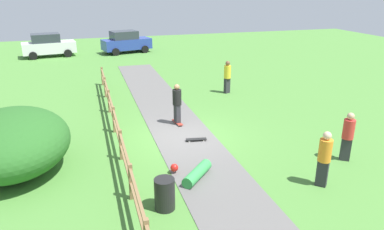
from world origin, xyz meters
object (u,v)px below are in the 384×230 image
bush_large (12,142)px  bystander_red (348,134)px  skater_fallen (195,173)px  trash_bin (165,194)px  bystander_orange (324,156)px  skateboard_loose (196,139)px  parked_car_blue (126,42)px  parked_car_white (48,45)px  bystander_yellow (227,75)px  skater_riding (177,102)px

bush_large → bystander_red: bearing=-12.8°
bush_large → skater_fallen: size_ratio=3.21×
trash_bin → bystander_orange: bearing=-2.2°
skateboard_loose → trash_bin: bearing=-118.1°
parked_car_blue → parked_car_white: 6.46m
bystander_red → skateboard_loose: bearing=146.3°
skater_fallen → bystander_yellow: (4.51, 8.57, 0.81)m
bush_large → skater_fallen: bush_large is taller
trash_bin → parked_car_white: size_ratio=0.20×
skateboard_loose → parked_car_white: size_ratio=0.19×
bush_large → parked_car_white: (-0.34, 20.74, -0.05)m
bush_large → bystander_yellow: bush_large is taller
trash_bin → parked_car_blue: 24.30m
bystander_yellow → parked_car_blue: bearing=105.0°
trash_bin → skater_fallen: size_ratio=0.67×
trash_bin → bystander_red: 6.71m
parked_car_white → bystander_orange: bearing=-69.1°
bush_large → bystander_red: (10.80, -2.46, -0.05)m
trash_bin → bystander_yellow: bearing=59.7°
skateboard_loose → bystander_orange: (2.65, -4.20, 0.89)m
bystander_red → parked_car_white: 25.73m
bush_large → skater_riding: (6.09, 2.50, 0.01)m
skater_riding → bystander_red: size_ratio=1.03×
trash_bin → skater_riding: bearing=72.4°
skater_fallen → parked_car_blue: (0.67, 22.93, 0.76)m
bush_large → skater_riding: 6.58m
bush_large → trash_bin: bearing=-39.8°
parked_car_white → skater_riding: bearing=-70.6°
skater_riding → skater_fallen: (-0.63, -4.69, -0.82)m
skateboard_loose → bystander_red: 5.44m
bystander_red → parked_car_blue: parked_car_blue is taller
bush_large → parked_car_white: bearing=90.9°
skateboard_loose → parked_car_blue: bearing=90.6°
skater_riding → skater_fallen: size_ratio=1.33×
bystander_red → parked_car_white: size_ratio=0.39×
bush_large → trash_bin: 5.48m
skater_riding → bystander_yellow: (3.88, 3.88, -0.01)m
skater_fallen → trash_bin: bearing=-134.3°
bystander_yellow → skater_fallen: bearing=-117.8°
skateboard_loose → bystander_orange: 5.04m
bush_large → parked_car_blue: (6.12, 20.73, -0.05)m
bystander_orange → skater_fallen: bearing=157.3°
skater_riding → parked_car_blue: (0.04, 18.23, -0.06)m
skater_fallen → parked_car_white: (-5.79, 22.93, 0.76)m
skater_riding → bystander_yellow: bearing=45.0°
bystander_yellow → parked_car_white: parked_car_white is taller
trash_bin → bystander_red: bearing=8.9°
trash_bin → bush_large: bearing=140.2°
trash_bin → bystander_yellow: bystander_yellow is taller
bystander_orange → parked_car_blue: bearing=96.7°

